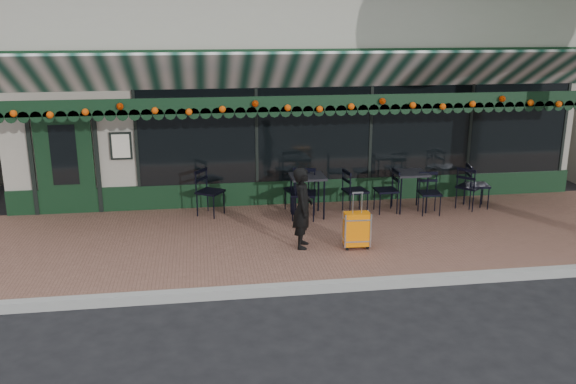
{
  "coord_description": "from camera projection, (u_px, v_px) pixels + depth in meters",
  "views": [
    {
      "loc": [
        -2.17,
        -8.25,
        3.91
      ],
      "look_at": [
        -0.7,
        1.6,
        1.08
      ],
      "focal_mm": 38.0,
      "sensor_mm": 36.0,
      "label": 1
    }
  ],
  "objects": [
    {
      "name": "chair_a_right",
      "position": [
        477.0,
        186.0,
        12.56
      ],
      "size": [
        0.52,
        0.52,
        0.92
      ],
      "primitive_type": null,
      "rotation": [
        0.0,
        0.0,
        1.43
      ],
      "color": "black",
      "rests_on": "sidewalk"
    },
    {
      "name": "restaurant_building",
      "position": [
        280.0,
        84.0,
        16.06
      ],
      "size": [
        12.0,
        9.6,
        4.5
      ],
      "color": "gray",
      "rests_on": "ground"
    },
    {
      "name": "chair_b_right",
      "position": [
        355.0,
        191.0,
        12.16
      ],
      "size": [
        0.52,
        0.52,
        0.91
      ],
      "primitive_type": null,
      "rotation": [
        0.0,
        0.0,
        1.73
      ],
      "color": "black",
      "rests_on": "sidewalk"
    },
    {
      "name": "chair_a_extra",
      "position": [
        469.0,
        187.0,
        12.47
      ],
      "size": [
        0.63,
        0.63,
        0.9
      ],
      "primitive_type": null,
      "rotation": [
        0.0,
        0.0,
        2.27
      ],
      "color": "black",
      "rests_on": "sidewalk"
    },
    {
      "name": "curb",
      "position": [
        351.0,
        285.0,
        9.13
      ],
      "size": [
        18.0,
        0.16,
        0.15
      ],
      "primitive_type": "cube",
      "color": "#9E9E99",
      "rests_on": "ground"
    },
    {
      "name": "chair_a_front",
      "position": [
        430.0,
        194.0,
        12.13
      ],
      "size": [
        0.46,
        0.46,
        0.84
      ],
      "primitive_type": null,
      "rotation": [
        0.0,
        0.0,
        -0.09
      ],
      "color": "black",
      "rests_on": "sidewalk"
    },
    {
      "name": "woman",
      "position": [
        303.0,
        208.0,
        10.28
      ],
      "size": [
        0.44,
        0.57,
        1.39
      ],
      "primitive_type": "imported",
      "rotation": [
        0.0,
        0.0,
        1.34
      ],
      "color": "black",
      "rests_on": "sidewalk"
    },
    {
      "name": "ground",
      "position": [
        349.0,
        287.0,
        9.22
      ],
      "size": [
        80.0,
        80.0,
        0.0
      ],
      "primitive_type": "plane",
      "color": "black",
      "rests_on": "ground"
    },
    {
      "name": "chair_solo",
      "position": [
        210.0,
        192.0,
        12.04
      ],
      "size": [
        0.65,
        0.65,
        0.94
      ],
      "primitive_type": null,
      "rotation": [
        0.0,
        0.0,
        0.98
      ],
      "color": "black",
      "rests_on": "sidewalk"
    },
    {
      "name": "cafe_table_b",
      "position": [
        307.0,
        179.0,
        11.91
      ],
      "size": [
        0.67,
        0.67,
        0.83
      ],
      "color": "black",
      "rests_on": "sidewalk"
    },
    {
      "name": "chair_b_left",
      "position": [
        297.0,
        190.0,
        12.3
      ],
      "size": [
        0.52,
        0.52,
        0.87
      ],
      "primitive_type": null,
      "rotation": [
        0.0,
        0.0,
        -1.35
      ],
      "color": "black",
      "rests_on": "sidewalk"
    },
    {
      "name": "cafe_table_a",
      "position": [
        410.0,
        176.0,
        12.29
      ],
      "size": [
        0.65,
        0.65,
        0.8
      ],
      "color": "black",
      "rests_on": "sidewalk"
    },
    {
      "name": "suitcase",
      "position": [
        357.0,
        230.0,
        10.31
      ],
      "size": [
        0.44,
        0.26,
        0.98
      ],
      "rotation": [
        0.0,
        0.0,
        -0.05
      ],
      "color": "orange",
      "rests_on": "sidewalk"
    },
    {
      "name": "chair_b_front",
      "position": [
        304.0,
        194.0,
        11.82
      ],
      "size": [
        0.59,
        0.59,
        0.99
      ],
      "primitive_type": null,
      "rotation": [
        0.0,
        0.0,
        -0.22
      ],
      "color": "black",
      "rests_on": "sidewalk"
    },
    {
      "name": "chair_a_left",
      "position": [
        386.0,
        191.0,
        12.25
      ],
      "size": [
        0.46,
        0.46,
        0.88
      ],
      "primitive_type": null,
      "rotation": [
        0.0,
        0.0,
        -1.54
      ],
      "color": "black",
      "rests_on": "sidewalk"
    },
    {
      "name": "sidewalk",
      "position": [
        323.0,
        238.0,
        11.11
      ],
      "size": [
        18.0,
        4.0,
        0.15
      ],
      "primitive_type": "cube",
      "color": "brown",
      "rests_on": "ground"
    }
  ]
}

